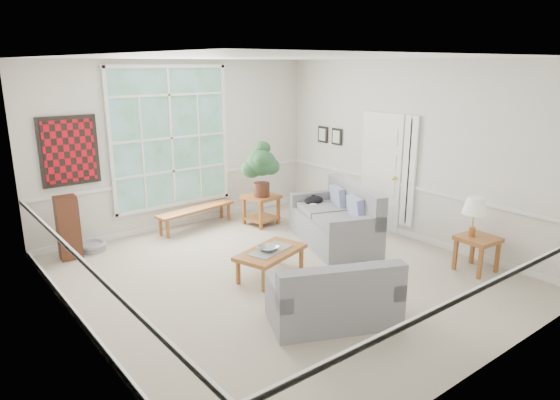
# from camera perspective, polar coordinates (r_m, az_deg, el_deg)

# --- Properties ---
(floor) EXTENTS (5.50, 6.00, 0.01)m
(floor) POSITION_cam_1_polar(r_m,az_deg,el_deg) (7.24, 0.36, -8.54)
(floor) COLOR #A59A89
(floor) RESTS_ON ground
(ceiling) EXTENTS (5.50, 6.00, 0.02)m
(ceiling) POSITION_cam_1_polar(r_m,az_deg,el_deg) (6.62, 0.40, 15.97)
(ceiling) COLOR white
(ceiling) RESTS_ON ground
(wall_back) EXTENTS (5.50, 0.02, 3.00)m
(wall_back) POSITION_cam_1_polar(r_m,az_deg,el_deg) (9.27, -11.29, 6.20)
(wall_back) COLOR silver
(wall_back) RESTS_ON ground
(wall_front) EXTENTS (5.50, 0.02, 3.00)m
(wall_front) POSITION_cam_1_polar(r_m,az_deg,el_deg) (4.87, 22.89, -2.94)
(wall_front) COLOR silver
(wall_front) RESTS_ON ground
(wall_left) EXTENTS (0.02, 6.00, 3.00)m
(wall_left) POSITION_cam_1_polar(r_m,az_deg,el_deg) (5.55, -22.47, -0.76)
(wall_left) COLOR silver
(wall_left) RESTS_ON ground
(wall_right) EXTENTS (0.02, 6.00, 3.00)m
(wall_right) POSITION_cam_1_polar(r_m,az_deg,el_deg) (8.72, 14.74, 5.43)
(wall_right) COLOR silver
(wall_right) RESTS_ON ground
(window_back) EXTENTS (2.30, 0.08, 2.40)m
(window_back) POSITION_cam_1_polar(r_m,az_deg,el_deg) (9.13, -12.35, 6.96)
(window_back) COLOR white
(window_back) RESTS_ON wall_back
(entry_door) EXTENTS (0.08, 0.90, 2.10)m
(entry_door) POSITION_cam_1_polar(r_m,az_deg,el_deg) (9.14, 11.43, 3.20)
(entry_door) COLOR white
(entry_door) RESTS_ON floor
(door_sidelight) EXTENTS (0.08, 0.26, 1.90)m
(door_sidelight) POSITION_cam_1_polar(r_m,az_deg,el_deg) (8.74, 14.58, 3.12)
(door_sidelight) COLOR white
(door_sidelight) RESTS_ON wall_right
(wall_art) EXTENTS (0.90, 0.06, 1.10)m
(wall_art) POSITION_cam_1_polar(r_m,az_deg,el_deg) (8.52, -22.94, 5.18)
(wall_art) COLOR maroon
(wall_art) RESTS_ON wall_back
(wall_frame_near) EXTENTS (0.04, 0.26, 0.32)m
(wall_frame_near) POSITION_cam_1_polar(r_m,az_deg,el_deg) (9.83, 6.48, 7.20)
(wall_frame_near) COLOR black
(wall_frame_near) RESTS_ON wall_right
(wall_frame_far) EXTENTS (0.04, 0.26, 0.32)m
(wall_frame_far) POSITION_cam_1_polar(r_m,az_deg,el_deg) (10.12, 4.88, 7.47)
(wall_frame_far) COLOR black
(wall_frame_far) RESTS_ON wall_right
(loveseat_right) EXTENTS (1.52, 2.04, 0.99)m
(loveseat_right) POSITION_cam_1_polar(r_m,az_deg,el_deg) (8.33, 6.19, -1.73)
(loveseat_right) COLOR slate
(loveseat_right) RESTS_ON floor
(loveseat_front) EXTENTS (1.64, 1.29, 0.79)m
(loveseat_front) POSITION_cam_1_polar(r_m,az_deg,el_deg) (5.89, 6.12, -10.24)
(loveseat_front) COLOR slate
(loveseat_front) RESTS_ON floor
(coffee_table) EXTENTS (1.18, 0.86, 0.39)m
(coffee_table) POSITION_cam_1_polar(r_m,az_deg,el_deg) (7.11, -1.07, -7.25)
(coffee_table) COLOR brown
(coffee_table) RESTS_ON floor
(pewter_bowl) EXTENTS (0.39, 0.39, 0.08)m
(pewter_bowl) POSITION_cam_1_polar(r_m,az_deg,el_deg) (7.01, -1.35, -5.51)
(pewter_bowl) COLOR gray
(pewter_bowl) RESTS_ON coffee_table
(window_bench) EXTENTS (1.61, 0.56, 0.37)m
(window_bench) POSITION_cam_1_polar(r_m,az_deg,el_deg) (9.29, -9.56, -2.03)
(window_bench) COLOR brown
(window_bench) RESTS_ON floor
(end_table) EXTENTS (0.64, 0.64, 0.57)m
(end_table) POSITION_cam_1_polar(r_m,az_deg,el_deg) (9.34, -2.17, -1.11)
(end_table) COLOR brown
(end_table) RESTS_ON floor
(houseplant) EXTENTS (0.67, 0.67, 1.02)m
(houseplant) POSITION_cam_1_polar(r_m,az_deg,el_deg) (9.06, -2.15, 3.54)
(houseplant) COLOR #224928
(houseplant) RESTS_ON end_table
(side_table) EXTENTS (0.54, 0.54, 0.52)m
(side_table) POSITION_cam_1_polar(r_m,az_deg,el_deg) (7.80, 21.53, -5.76)
(side_table) COLOR brown
(side_table) RESTS_ON floor
(table_lamp) EXTENTS (0.45, 0.45, 0.58)m
(table_lamp) POSITION_cam_1_polar(r_m,az_deg,el_deg) (7.63, 21.25, -1.80)
(table_lamp) COLOR white
(table_lamp) RESTS_ON side_table
(pet_bed) EXTENTS (0.51, 0.51, 0.13)m
(pet_bed) POSITION_cam_1_polar(r_m,az_deg,el_deg) (8.65, -20.70, -5.01)
(pet_bed) COLOR gray
(pet_bed) RESTS_ON floor
(floor_speaker) EXTENTS (0.32, 0.26, 1.00)m
(floor_speaker) POSITION_cam_1_polar(r_m,az_deg,el_deg) (8.30, -23.06, -2.93)
(floor_speaker) COLOR #411F12
(floor_speaker) RESTS_ON floor
(cat) EXTENTS (0.46, 0.43, 0.18)m
(cat) POSITION_cam_1_polar(r_m,az_deg,el_deg) (8.83, 3.89, -0.01)
(cat) COLOR black
(cat) RESTS_ON loveseat_right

